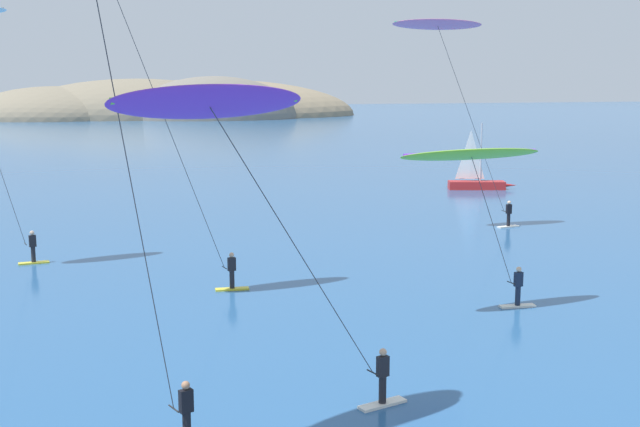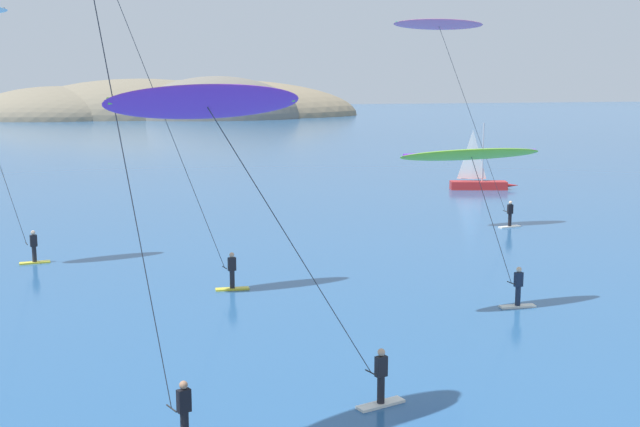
{
  "view_description": "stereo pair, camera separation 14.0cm",
  "coord_description": "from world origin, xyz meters",
  "px_view_note": "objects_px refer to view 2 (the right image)",
  "views": [
    {
      "loc": [
        -19.52,
        -10.82,
        9.22
      ],
      "look_at": [
        -9.59,
        20.75,
        3.75
      ],
      "focal_mm": 45.0,
      "sensor_mm": 36.0,
      "label": 1
    },
    {
      "loc": [
        -19.39,
        -10.86,
        9.22
      ],
      "look_at": [
        -9.59,
        20.75,
        3.75
      ],
      "focal_mm": 45.0,
      "sensor_mm": 36.0,
      "label": 2
    }
  ],
  "objects_px": {
    "sailboat_near": "(482,182)",
    "kitesurfer_pink": "(444,39)",
    "kitesurfer_lime": "(476,166)",
    "kitesurfer_cyan": "(120,2)",
    "kitesurfer_purple": "(225,131)"
  },
  "relations": [
    {
      "from": "kitesurfer_cyan",
      "to": "kitesurfer_purple",
      "type": "bearing_deg",
      "value": -84.41
    },
    {
      "from": "kitesurfer_cyan",
      "to": "kitesurfer_lime",
      "type": "bearing_deg",
      "value": -24.02
    },
    {
      "from": "sailboat_near",
      "to": "kitesurfer_purple",
      "type": "xyz_separation_m",
      "value": [
        -30.17,
        -42.32,
        7.4
      ]
    },
    {
      "from": "kitesurfer_cyan",
      "to": "kitesurfer_lime",
      "type": "relative_size",
      "value": 2.03
    },
    {
      "from": "sailboat_near",
      "to": "kitesurfer_pink",
      "type": "xyz_separation_m",
      "value": [
        -12.09,
        -16.84,
        11.09
      ]
    },
    {
      "from": "kitesurfer_lime",
      "to": "kitesurfer_pink",
      "type": "relative_size",
      "value": 0.52
    },
    {
      "from": "kitesurfer_pink",
      "to": "kitesurfer_purple",
      "type": "bearing_deg",
      "value": -125.36
    },
    {
      "from": "kitesurfer_pink",
      "to": "sailboat_near",
      "type": "bearing_deg",
      "value": 54.32
    },
    {
      "from": "sailboat_near",
      "to": "kitesurfer_cyan",
      "type": "xyz_separation_m",
      "value": [
        -31.61,
        -27.68,
        11.68
      ]
    },
    {
      "from": "kitesurfer_purple",
      "to": "kitesurfer_lime",
      "type": "bearing_deg",
      "value": 37.62
    },
    {
      "from": "kitesurfer_lime",
      "to": "kitesurfer_pink",
      "type": "height_order",
      "value": "kitesurfer_pink"
    },
    {
      "from": "sailboat_near",
      "to": "kitesurfer_lime",
      "type": "distance_m",
      "value": 38.67
    },
    {
      "from": "kitesurfer_lime",
      "to": "sailboat_near",
      "type": "bearing_deg",
      "value": 60.84
    },
    {
      "from": "sailboat_near",
      "to": "kitesurfer_pink",
      "type": "relative_size",
      "value": 0.46
    },
    {
      "from": "kitesurfer_lime",
      "to": "kitesurfer_cyan",
      "type": "bearing_deg",
      "value": 155.98
    }
  ]
}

